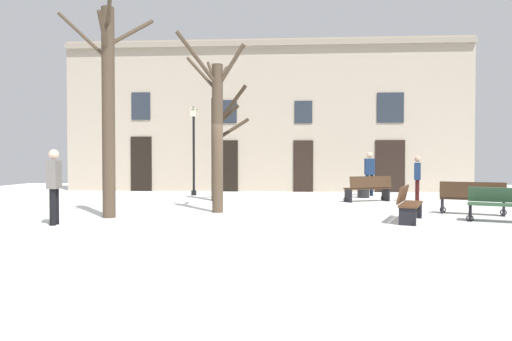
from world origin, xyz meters
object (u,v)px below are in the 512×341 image
tree_left_of_center (108,104)px  person_near_bench (417,176)px  bench_by_litter_bin (472,198)px  bench_back_to_back_right (368,188)px  bench_facing_shops (505,205)px  bench_back_to_back_left (409,203)px  litter_bin (363,188)px  person_by_shop_door (54,183)px  tree_right_of_center (217,127)px  streetlamp (194,141)px  tree_foreground (218,143)px  person_strolling (370,171)px

tree_left_of_center → person_near_bench: bearing=28.4°
tree_left_of_center → bench_by_litter_bin: bearing=7.4°
bench_back_to_back_right → bench_facing_shops: (2.30, -5.25, -0.05)m
bench_back_to_back_left → bench_facing_shops: bench_back_to_back_left is taller
litter_bin → person_by_shop_door: 11.65m
tree_right_of_center → bench_facing_shops: size_ratio=2.91×
tree_right_of_center → streetlamp: (-1.89, 6.14, -0.15)m
tree_foreground → tree_right_of_center: tree_right_of_center is taller
tree_foreground → bench_back_to_back_right: 5.62m
bench_facing_shops → tree_foreground: bearing=169.0°
tree_foreground → tree_left_of_center: tree_left_of_center is taller
litter_bin → person_by_shop_door: person_by_shop_door is taller
litter_bin → person_near_bench: 2.41m
tree_left_of_center → bench_back_to_back_left: (7.54, -0.24, -2.48)m
person_by_shop_door → person_strolling: bearing=-49.6°
person_strolling → person_near_bench: 2.93m
tree_left_of_center → person_by_shop_door: size_ratio=3.62×
litter_bin → person_near_bench: person_near_bench is taller
bench_back_to_back_right → person_by_shop_door: person_by_shop_door is taller
streetlamp → bench_facing_shops: (9.09, -7.77, -1.86)m
bench_facing_shops → bench_by_litter_bin: bearing=119.6°
tree_left_of_center → person_by_shop_door: (-0.76, -1.37, -1.95)m
tree_foreground → person_by_shop_door: tree_foreground is taller
tree_right_of_center → streetlamp: bearing=107.1°
bench_back_to_back_left → person_strolling: (0.47, 7.88, 0.58)m
tree_left_of_center → litter_bin: size_ratio=8.00×
bench_back_to_back_right → tree_right_of_center: bearing=13.5°
tree_right_of_center → bench_back_to_back_right: bearing=36.5°
tree_right_of_center → bench_facing_shops: tree_right_of_center is taller
person_by_shop_door → person_near_bench: bearing=-62.9°
tree_left_of_center → bench_back_to_back_right: size_ratio=3.62×
tree_right_of_center → person_strolling: size_ratio=2.72×
litter_bin → bench_by_litter_bin: size_ratio=0.46×
bench_back_to_back_left → bench_back_to_back_right: size_ratio=0.96×
tree_right_of_center → bench_by_litter_bin: (7.03, -0.12, -1.98)m
tree_foreground → bench_back_to_back_left: bearing=-43.9°
tree_right_of_center → litter_bin: tree_right_of_center is taller
bench_facing_shops → bench_back_to_back_right: bearing=137.0°
streetlamp → bench_by_litter_bin: streetlamp is taller
bench_back_to_back_left → bench_facing_shops: size_ratio=0.99×
person_by_shop_door → person_near_bench: (9.96, 6.33, -0.07)m
tree_left_of_center → streetlamp: bearing=84.6°
streetlamp → bench_by_litter_bin: size_ratio=2.19×
bench_back_to_back_left → person_near_bench: (1.66, 5.21, 0.46)m
litter_bin → tree_foreground: bearing=-162.5°
tree_foreground → person_by_shop_door: (-2.88, -6.35, -1.13)m
tree_right_of_center → person_strolling: tree_right_of_center is taller
litter_bin → tree_left_of_center: bearing=-138.6°
tree_foreground → bench_back_to_back_left: size_ratio=2.64×
bench_back_to_back_right → person_near_bench: size_ratio=1.06×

